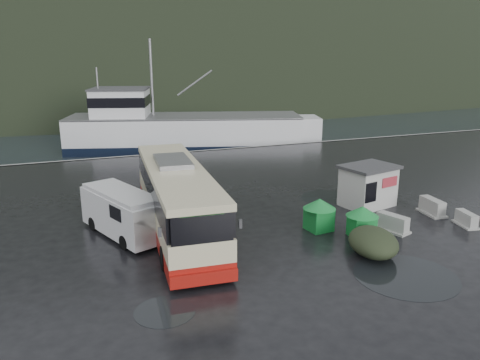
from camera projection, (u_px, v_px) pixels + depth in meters
name	position (u px, v px, depth m)	size (l,w,h in m)	color
ground	(263.00, 233.00, 22.78)	(160.00, 160.00, 0.00)	black
harbor_water	(95.00, 86.00, 121.97)	(300.00, 180.00, 0.02)	black
quay_edge	(172.00, 153.00, 40.82)	(160.00, 0.60, 1.50)	#999993
headland	(95.00, 68.00, 251.64)	(780.00, 540.00, 570.00)	black
coach_bus	(178.00, 231.00, 23.02)	(3.06, 12.27, 3.47)	beige
white_van	(124.00, 235.00, 22.56)	(1.86, 5.38, 2.24)	silver
waste_bin_left	(318.00, 230.00, 23.23)	(1.16, 1.16, 1.62)	#168032
waste_bin_right	(361.00, 237.00, 22.33)	(1.10, 1.10, 1.54)	#168032
dome_tent	(372.00, 254.00, 20.43)	(2.06, 2.89, 1.13)	#27301C
ticket_kiosk	(366.00, 205.00, 26.90)	(3.03, 2.29, 2.37)	#BBBBB6
jersey_barrier_a	(431.00, 214.00, 25.49)	(0.86, 1.71, 0.86)	#999993
jersey_barrier_b	(392.00, 231.00, 23.09)	(0.83, 1.67, 0.83)	#999993
jersey_barrier_c	(465.00, 226.00, 23.79)	(0.71, 1.43, 0.71)	#999993
fishing_trawler	(186.00, 135.00, 49.38)	(28.34, 6.20, 11.34)	silver
puddles	(346.00, 245.00, 21.38)	(14.60, 13.61, 0.01)	black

